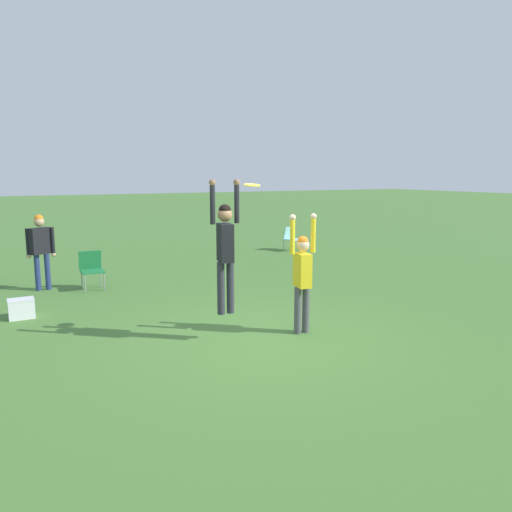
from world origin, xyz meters
TOP-DOWN VIEW (x-y plane):
  - ground_plane at (0.00, 0.00)m, footprint 120.00×120.00m
  - person_jumping at (-0.49, 0.18)m, footprint 0.51×0.39m
  - person_defending at (0.80, -0.08)m, footprint 0.51×0.39m
  - frisbee at (-0.02, 0.16)m, footprint 0.26×0.26m
  - camping_chair_0 at (-1.67, 4.96)m, footprint 0.52×0.56m
  - camping_chair_1 at (5.58, 7.75)m, footprint 0.68×0.73m
  - person_spectator_near at (-2.68, 5.39)m, footprint 0.63×0.40m
  - cooler_box at (-3.28, 3.13)m, footprint 0.45×0.34m

SIDE VIEW (x-z plane):
  - ground_plane at x=0.00m, z-range 0.00..0.00m
  - cooler_box at x=-3.28m, z-range 0.00..0.36m
  - camping_chair_1 at x=5.58m, z-range 0.07..0.89m
  - camping_chair_0 at x=-1.67m, z-range 0.08..0.97m
  - person_defending at x=0.80m, z-range 0.05..2.06m
  - person_spectator_near at x=-2.68m, z-range 0.18..1.93m
  - person_jumping at x=-0.49m, z-range 0.51..2.63m
  - frisbee at x=-0.02m, z-range 2.45..2.49m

